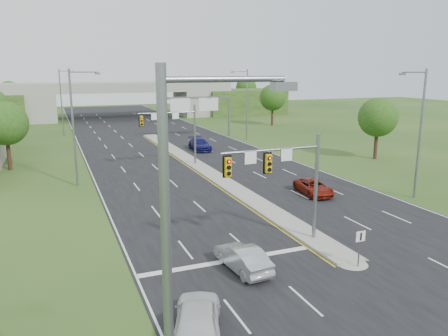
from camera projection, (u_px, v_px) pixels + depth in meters
ground at (313, 240)px, 28.61m from camera, size 240.00×240.00×0.00m
road at (173, 150)px, 60.33m from camera, size 24.00×160.00×0.02m
median at (201, 167)px, 49.44m from camera, size 2.00×54.00×0.16m
median_nose at (352, 263)px, 24.96m from camera, size 2.00×2.00×0.16m
lane_markings at (181, 159)px, 54.60m from camera, size 23.72×160.00×0.01m
signal_mast_near at (286, 173)px, 26.69m from camera, size 6.62×0.60×7.00m
signal_mast_far at (176, 126)px, 49.35m from camera, size 6.62×0.60×7.00m
keep_right_sign at (360, 243)px, 24.18m from camera, size 0.60×0.13×2.20m
sign_gantry at (196, 106)px, 70.59m from camera, size 11.58×0.44×6.67m
overpass at (121, 103)px, 100.35m from camera, size 80.00×14.00×8.10m
lightpole_l_near at (178, 310)px, 8.88m from camera, size 2.85×0.25×11.00m
lightpole_l_mid at (75, 122)px, 40.60m from camera, size 2.85×0.25×11.00m
lightpole_l_far at (62, 99)px, 72.33m from camera, size 2.85×0.25×11.00m
lightpole_r_near at (419, 128)px, 36.60m from camera, size 2.85×0.25×11.00m
lightpole_r_far at (246, 101)px, 68.33m from camera, size 2.85×0.25×11.00m
tree_l_near at (5, 124)px, 47.45m from camera, size 4.80×4.80×7.60m
tree_r_near at (378, 117)px, 53.54m from camera, size 4.80×4.80×7.60m
tree_r_mid at (273, 98)px, 86.64m from camera, size 5.20×5.20×8.12m
tree_back_b at (9, 93)px, 103.95m from camera, size 5.60×5.60×8.32m
tree_back_c at (200, 90)px, 121.27m from camera, size 5.60×5.60×8.32m
tree_back_d at (246, 88)px, 126.25m from camera, size 6.00×6.00×8.85m
car_white at (197, 319)px, 18.00m from camera, size 3.48×5.18×1.64m
car_silver at (243, 258)px, 24.10m from camera, size 1.93×4.43×1.42m
car_far_a at (314, 187)px, 38.86m from camera, size 2.72×4.96×1.32m
car_far_b at (200, 144)px, 60.38m from camera, size 2.45×5.54×1.58m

